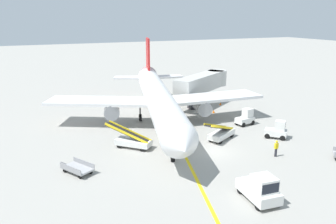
{
  "coord_description": "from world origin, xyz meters",
  "views": [
    {
      "loc": [
        -17.63,
        -27.74,
        13.46
      ],
      "look_at": [
        -1.96,
        7.36,
        2.5
      ],
      "focal_mm": 35.98,
      "sensor_mm": 36.0,
      "label": 1
    }
  ],
  "objects_px": {
    "baggage_cart_loaded": "(77,168)",
    "jet_bridge": "(205,82)",
    "baggage_tug_near_wing": "(277,130)",
    "safety_cone_nose_left": "(214,111)",
    "belt_loader_forward_hold": "(132,141)",
    "pushback_tug": "(260,189)",
    "baggage_tug_by_cargo_door": "(246,118)",
    "belt_loader_aft_hold": "(221,133)",
    "safety_cone_nose_right": "(220,104)",
    "ground_crew_marshaller": "(276,148)",
    "airliner": "(158,98)"
  },
  "relations": [
    {
      "from": "belt_loader_aft_hold",
      "to": "baggage_cart_loaded",
      "type": "height_order",
      "value": "belt_loader_aft_hold"
    },
    {
      "from": "baggage_cart_loaded",
      "to": "ground_crew_marshaller",
      "type": "distance_m",
      "value": 19.15
    },
    {
      "from": "pushback_tug",
      "to": "baggage_cart_loaded",
      "type": "xyz_separation_m",
      "value": [
        -11.77,
        10.39,
        -0.53
      ]
    },
    {
      "from": "jet_bridge",
      "to": "pushback_tug",
      "type": "height_order",
      "value": "jet_bridge"
    },
    {
      "from": "baggage_cart_loaded",
      "to": "jet_bridge",
      "type": "bearing_deg",
      "value": 36.52
    },
    {
      "from": "ground_crew_marshaller",
      "to": "safety_cone_nose_left",
      "type": "height_order",
      "value": "ground_crew_marshaller"
    },
    {
      "from": "baggage_tug_by_cargo_door",
      "to": "safety_cone_nose_right",
      "type": "xyz_separation_m",
      "value": [
        2.47,
        9.8,
        -0.71
      ]
    },
    {
      "from": "jet_bridge",
      "to": "safety_cone_nose_left",
      "type": "height_order",
      "value": "jet_bridge"
    },
    {
      "from": "belt_loader_forward_hold",
      "to": "ground_crew_marshaller",
      "type": "relative_size",
      "value": 2.62
    },
    {
      "from": "baggage_tug_near_wing",
      "to": "belt_loader_aft_hold",
      "type": "height_order",
      "value": "belt_loader_aft_hold"
    },
    {
      "from": "airliner",
      "to": "ground_crew_marshaller",
      "type": "bearing_deg",
      "value": -65.72
    },
    {
      "from": "baggage_tug_near_wing",
      "to": "baggage_cart_loaded",
      "type": "relative_size",
      "value": 0.72
    },
    {
      "from": "jet_bridge",
      "to": "baggage_tug_by_cargo_door",
      "type": "bearing_deg",
      "value": -92.26
    },
    {
      "from": "pushback_tug",
      "to": "baggage_tug_by_cargo_door",
      "type": "relative_size",
      "value": 1.46
    },
    {
      "from": "baggage_tug_near_wing",
      "to": "safety_cone_nose_left",
      "type": "distance_m",
      "value": 12.02
    },
    {
      "from": "pushback_tug",
      "to": "safety_cone_nose_right",
      "type": "height_order",
      "value": "pushback_tug"
    },
    {
      "from": "jet_bridge",
      "to": "baggage_cart_loaded",
      "type": "height_order",
      "value": "jet_bridge"
    },
    {
      "from": "baggage_tug_near_wing",
      "to": "ground_crew_marshaller",
      "type": "bearing_deg",
      "value": -132.45
    },
    {
      "from": "ground_crew_marshaller",
      "to": "safety_cone_nose_left",
      "type": "bearing_deg",
      "value": 80.59
    },
    {
      "from": "jet_bridge",
      "to": "baggage_tug_by_cargo_door",
      "type": "distance_m",
      "value": 11.7
    },
    {
      "from": "ground_crew_marshaller",
      "to": "jet_bridge",
      "type": "bearing_deg",
      "value": 79.33
    },
    {
      "from": "jet_bridge",
      "to": "baggage_cart_loaded",
      "type": "distance_m",
      "value": 28.31
    },
    {
      "from": "belt_loader_forward_hold",
      "to": "safety_cone_nose_left",
      "type": "distance_m",
      "value": 16.91
    },
    {
      "from": "ground_crew_marshaller",
      "to": "safety_cone_nose_right",
      "type": "bearing_deg",
      "value": 72.89
    },
    {
      "from": "safety_cone_nose_left",
      "to": "safety_cone_nose_right",
      "type": "distance_m",
      "value": 4.77
    },
    {
      "from": "pushback_tug",
      "to": "belt_loader_aft_hold",
      "type": "bearing_deg",
      "value": 69.99
    },
    {
      "from": "safety_cone_nose_left",
      "to": "baggage_tug_by_cargo_door",
      "type": "bearing_deg",
      "value": -82.33
    },
    {
      "from": "pushback_tug",
      "to": "jet_bridge",
      "type": "bearing_deg",
      "value": 68.22
    },
    {
      "from": "baggage_tug_near_wing",
      "to": "safety_cone_nose_left",
      "type": "height_order",
      "value": "baggage_tug_near_wing"
    },
    {
      "from": "baggage_cart_loaded",
      "to": "safety_cone_nose_right",
      "type": "distance_m",
      "value": 28.92
    },
    {
      "from": "safety_cone_nose_left",
      "to": "safety_cone_nose_right",
      "type": "xyz_separation_m",
      "value": [
        3.33,
        3.42,
        0.0
      ]
    },
    {
      "from": "baggage_tug_near_wing",
      "to": "ground_crew_marshaller",
      "type": "relative_size",
      "value": 1.55
    },
    {
      "from": "baggage_cart_loaded",
      "to": "belt_loader_forward_hold",
      "type": "bearing_deg",
      "value": 30.69
    },
    {
      "from": "pushback_tug",
      "to": "baggage_cart_loaded",
      "type": "height_order",
      "value": "pushback_tug"
    },
    {
      "from": "safety_cone_nose_right",
      "to": "baggage_tug_by_cargo_door",
      "type": "bearing_deg",
      "value": -104.15
    },
    {
      "from": "jet_bridge",
      "to": "airliner",
      "type": "bearing_deg",
      "value": -148.86
    },
    {
      "from": "safety_cone_nose_right",
      "to": "safety_cone_nose_left",
      "type": "bearing_deg",
      "value": -134.28
    },
    {
      "from": "jet_bridge",
      "to": "belt_loader_aft_hold",
      "type": "height_order",
      "value": "jet_bridge"
    },
    {
      "from": "belt_loader_forward_hold",
      "to": "safety_cone_nose_left",
      "type": "relative_size",
      "value": 10.12
    },
    {
      "from": "belt_loader_aft_hold",
      "to": "jet_bridge",
      "type": "bearing_deg",
      "value": 66.75
    },
    {
      "from": "airliner",
      "to": "belt_loader_aft_hold",
      "type": "height_order",
      "value": "airliner"
    },
    {
      "from": "safety_cone_nose_right",
      "to": "belt_loader_aft_hold",
      "type": "bearing_deg",
      "value": -122.47
    },
    {
      "from": "baggage_tug_near_wing",
      "to": "pushback_tug",
      "type": "bearing_deg",
      "value": -136.23
    },
    {
      "from": "pushback_tug",
      "to": "belt_loader_forward_hold",
      "type": "height_order",
      "value": "belt_loader_forward_hold"
    },
    {
      "from": "pushback_tug",
      "to": "safety_cone_nose_left",
      "type": "distance_m",
      "value": 24.11
    },
    {
      "from": "baggage_tug_by_cargo_door",
      "to": "belt_loader_forward_hold",
      "type": "xyz_separation_m",
      "value": [
        -15.78,
        -1.56,
        -0.15
      ]
    },
    {
      "from": "jet_bridge",
      "to": "baggage_cart_loaded",
      "type": "relative_size",
      "value": 3.32
    },
    {
      "from": "jet_bridge",
      "to": "safety_cone_nose_right",
      "type": "bearing_deg",
      "value": -38.32
    },
    {
      "from": "baggage_tug_near_wing",
      "to": "belt_loader_forward_hold",
      "type": "xyz_separation_m",
      "value": [
        -16.01,
        4.01,
        -0.15
      ]
    },
    {
      "from": "baggage_tug_by_cargo_door",
      "to": "belt_loader_forward_hold",
      "type": "relative_size",
      "value": 0.58
    }
  ]
}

